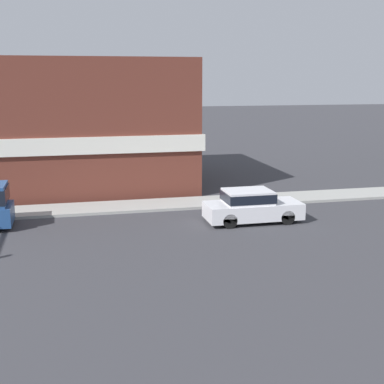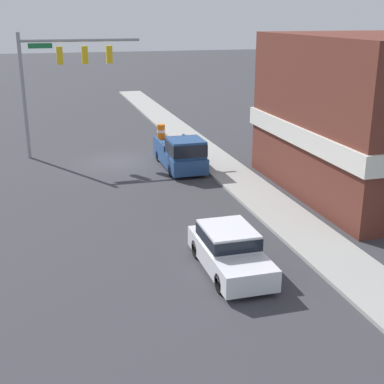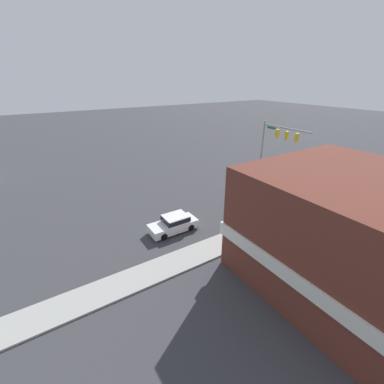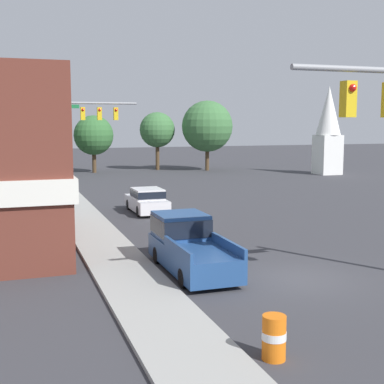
# 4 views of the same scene
# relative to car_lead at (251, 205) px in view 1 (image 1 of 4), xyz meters

# --- Properties ---
(car_lead) EXTENTS (1.83, 4.41, 1.51)m
(car_lead) POSITION_rel_car_lead_xyz_m (0.00, 0.00, 0.00)
(car_lead) COLOR black
(car_lead) RESTS_ON ground
(corner_brick_building) EXTENTS (11.75, 11.59, 7.62)m
(corner_brick_building) POSITION_rel_car_lead_xyz_m (-11.46, -6.54, 2.94)
(corner_brick_building) COLOR brown
(corner_brick_building) RESTS_ON ground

